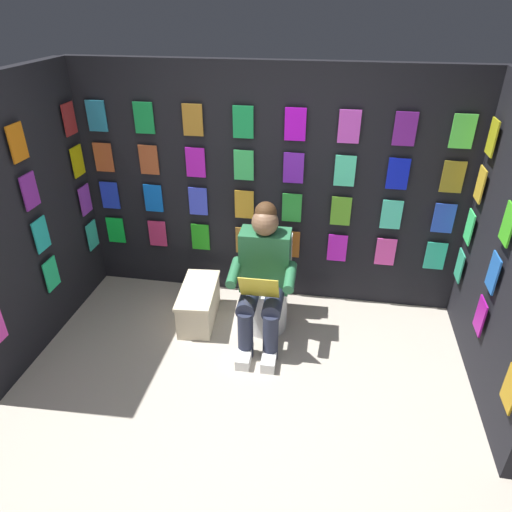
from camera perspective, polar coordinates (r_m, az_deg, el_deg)
The scene contains 7 objects.
ground_plane at distance 3.29m, azimuth -3.51°, elevation -21.56°, with size 30.00×30.00×0.00m, color #B2A899.
display_wall_back at distance 4.12m, azimuth 1.67°, elevation 8.33°, with size 3.49×0.14×2.12m.
display_wall_left at distance 3.46m, azimuth 29.07°, elevation -0.08°, with size 0.14×1.76×2.12m.
display_wall_right at distance 3.96m, azimuth -26.43°, elevation 4.19°, with size 0.14×1.76×2.12m.
toilet at distance 4.01m, azimuth 1.30°, elevation -4.19°, with size 0.41×0.56×0.77m.
person_reading at distance 3.67m, azimuth 0.87°, elevation -2.59°, with size 0.53×0.69×1.19m.
comic_longbox_near at distance 4.15m, azimuth -7.08°, elevation -5.87°, with size 0.36×0.66×0.33m.
Camera 1 is at (-0.53, 1.99, 2.57)m, focal length 32.36 mm.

